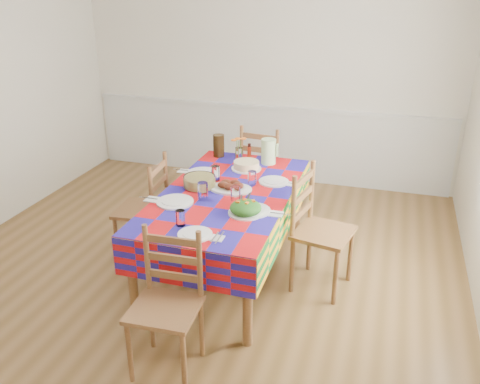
% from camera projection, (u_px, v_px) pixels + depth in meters
% --- Properties ---
extents(room, '(4.58, 5.08, 2.78)m').
position_uv_depth(room, '(182.00, 124.00, 3.74)').
color(room, brown).
rests_on(room, ground).
extents(wainscot, '(4.41, 0.06, 0.92)m').
position_uv_depth(wainscot, '(265.00, 140.00, 6.27)').
color(wainscot, silver).
rests_on(wainscot, room).
extents(dining_table, '(1.02, 1.90, 0.74)m').
position_uv_depth(dining_table, '(227.00, 201.00, 4.16)').
color(dining_table, brown).
rests_on(dining_table, room).
extents(setting_near_head, '(0.39, 0.26, 0.12)m').
position_uv_depth(setting_near_head, '(190.00, 228.00, 3.48)').
color(setting_near_head, white).
rests_on(setting_near_head, dining_table).
extents(setting_left_near, '(0.53, 0.31, 0.14)m').
position_uv_depth(setting_left_near, '(184.00, 198.00, 3.94)').
color(setting_left_near, white).
rests_on(setting_left_near, dining_table).
extents(setting_left_far, '(0.49, 0.29, 0.13)m').
position_uv_depth(setting_left_far, '(206.00, 173.00, 4.44)').
color(setting_left_far, white).
rests_on(setting_left_far, dining_table).
extents(setting_right_near, '(0.51, 0.29, 0.13)m').
position_uv_depth(setting_right_near, '(247.00, 204.00, 3.83)').
color(setting_right_near, white).
rests_on(setting_right_near, dining_table).
extents(setting_right_far, '(0.48, 0.28, 0.12)m').
position_uv_depth(setting_right_far, '(267.00, 180.00, 4.28)').
color(setting_right_far, white).
rests_on(setting_right_far, dining_table).
extents(meat_platter, '(0.36, 0.26, 0.07)m').
position_uv_depth(meat_platter, '(230.00, 186.00, 4.16)').
color(meat_platter, white).
rests_on(meat_platter, dining_table).
extents(salad_platter, '(0.26, 0.26, 0.11)m').
position_uv_depth(salad_platter, '(246.00, 208.00, 3.74)').
color(salad_platter, white).
rests_on(salad_platter, dining_table).
extents(pasta_bowl, '(0.27, 0.27, 0.10)m').
position_uv_depth(pasta_bowl, '(199.00, 182.00, 4.20)').
color(pasta_bowl, white).
rests_on(pasta_bowl, dining_table).
extents(cake, '(0.27, 0.27, 0.08)m').
position_uv_depth(cake, '(246.00, 165.00, 4.59)').
color(cake, white).
rests_on(cake, dining_table).
extents(serving_utensils, '(0.13, 0.29, 0.01)m').
position_uv_depth(serving_utensils, '(245.00, 199.00, 3.99)').
color(serving_utensils, black).
rests_on(serving_utensils, dining_table).
extents(flower_vase, '(0.15, 0.12, 0.23)m').
position_uv_depth(flower_vase, '(239.00, 150.00, 4.80)').
color(flower_vase, white).
rests_on(flower_vase, dining_table).
extents(hot_sauce, '(0.04, 0.04, 0.16)m').
position_uv_depth(hot_sauce, '(249.00, 152.00, 4.82)').
color(hot_sauce, '#B0290E').
rests_on(hot_sauce, dining_table).
extents(green_pitcher, '(0.14, 0.14, 0.23)m').
position_uv_depth(green_pitcher, '(269.00, 151.00, 4.70)').
color(green_pitcher, '#BBE9A4').
rests_on(green_pitcher, dining_table).
extents(tea_pitcher, '(0.11, 0.11, 0.22)m').
position_uv_depth(tea_pitcher, '(219.00, 145.00, 4.89)').
color(tea_pitcher, black).
rests_on(tea_pitcher, dining_table).
extents(name_card, '(0.08, 0.02, 0.02)m').
position_uv_depth(name_card, '(183.00, 241.00, 3.35)').
color(name_card, white).
rests_on(name_card, dining_table).
extents(chair_near, '(0.43, 0.41, 0.94)m').
position_uv_depth(chair_near, '(167.00, 305.00, 3.18)').
color(chair_near, brown).
rests_on(chair_near, room).
extents(chair_far, '(0.48, 0.46, 0.99)m').
position_uv_depth(chair_far, '(263.00, 171.00, 5.28)').
color(chair_far, brown).
rests_on(chair_far, room).
extents(chair_left, '(0.44, 0.46, 0.96)m').
position_uv_depth(chair_left, '(146.00, 210.00, 4.44)').
color(chair_left, brown).
rests_on(chair_left, room).
extents(chair_right, '(0.50, 0.52, 1.00)m').
position_uv_depth(chair_right, '(318.00, 231.00, 4.03)').
color(chair_right, brown).
rests_on(chair_right, room).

